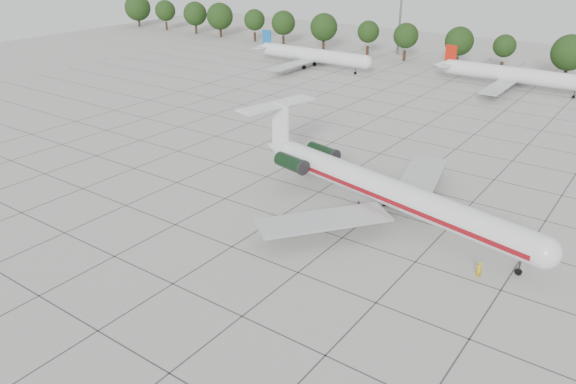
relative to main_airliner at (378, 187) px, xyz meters
The scene contains 7 objects.
ground 11.21m from the main_airliner, 139.67° to the right, with size 260.00×260.00×0.00m, color #AEAEA7.
apron_joints 11.92m from the main_airliner, 135.49° to the left, with size 170.00×170.00×0.02m, color #383838.
main_airliner is the anchor object (origin of this frame).
ground_crew 15.02m from the main_airliner, 24.47° to the right, with size 0.60×0.39×1.65m, color gold.
bg_airliner_b 74.71m from the main_airliner, 128.87° to the left, with size 28.24×27.20×7.40m.
bg_airliner_c 64.77m from the main_airliner, 93.07° to the left, with size 28.24×27.20×7.40m.
tree_line 80.59m from the main_airliner, 104.28° to the left, with size 249.86×8.44×10.22m.
Camera 1 is at (32.71, -44.00, 28.27)m, focal length 35.00 mm.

